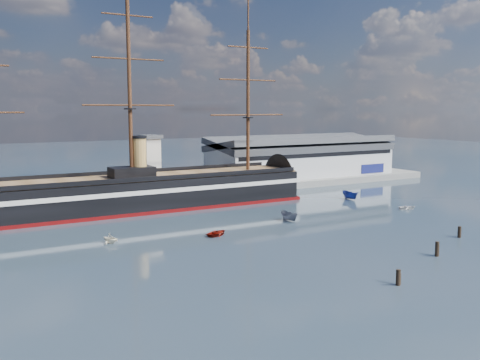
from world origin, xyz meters
TOP-DOWN VIEW (x-y plane):
  - ground at (0.00, 40.00)m, footprint 600.00×600.00m
  - quay at (10.00, 76.00)m, footprint 180.00×18.00m
  - warehouse at (58.00, 80.00)m, footprint 63.00×21.00m
  - quay_tower at (3.00, 73.00)m, footprint 5.00×5.00m
  - warship at (-10.69, 60.00)m, footprint 112.96×17.13m
  - motorboat_b at (-1.86, 27.00)m, footprint 2.36×3.22m
  - motorboat_c at (17.57, 30.72)m, footprint 6.34×2.32m
  - motorboat_d at (-21.10, 31.54)m, footprint 5.88×4.61m
  - motorboat_e at (49.90, 27.49)m, footprint 1.66×2.81m
  - motorboat_f at (47.51, 44.81)m, footprint 7.16×3.26m
  - piling_near_mid at (5.54, -10.93)m, footprint 0.64×0.64m
  - piling_near_right at (21.90, -3.91)m, footprint 0.64×0.64m
  - piling_far_right at (36.03, 2.59)m, footprint 0.64×0.64m

SIDE VIEW (x-z plane):
  - ground at x=0.00m, z-range 0.00..0.00m
  - quay at x=10.00m, z-range -1.00..1.00m
  - motorboat_b at x=-1.86m, z-range -0.70..0.70m
  - motorboat_c at x=17.57m, z-range -1.27..1.27m
  - motorboat_d at x=-21.10m, z-range -0.99..0.99m
  - motorboat_e at x=49.90m, z-range -0.62..0.62m
  - motorboat_f at x=47.51m, z-range -1.39..1.39m
  - piling_near_mid at x=5.54m, z-range -1.45..1.45m
  - piling_near_right at x=21.90m, z-range -1.57..1.57m
  - piling_far_right at x=36.03m, z-range -1.41..1.41m
  - warship at x=-10.69m, z-range -22.93..31.01m
  - warehouse at x=58.00m, z-range 2.18..13.78m
  - quay_tower at x=3.00m, z-range 2.25..17.25m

